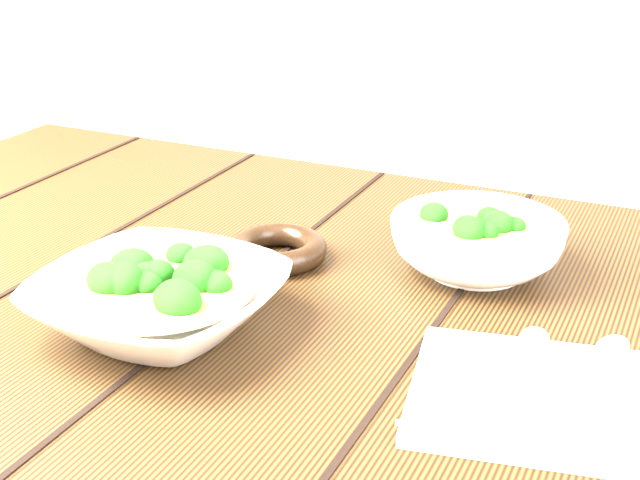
# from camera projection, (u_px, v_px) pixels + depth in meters

# --- Properties ---
(table) EXTENTS (1.20, 0.80, 0.75)m
(table) POSITION_uv_depth(u_px,v_px,m) (257.00, 399.00, 0.91)
(table) COLOR #311F0E
(table) RESTS_ON ground
(soup_bowl_front) EXTENTS (0.22, 0.22, 0.06)m
(soup_bowl_front) POSITION_uv_depth(u_px,v_px,m) (159.00, 300.00, 0.79)
(soup_bowl_front) COLOR silver
(soup_bowl_front) RESTS_ON table
(soup_bowl_back) EXTENTS (0.21, 0.21, 0.06)m
(soup_bowl_back) POSITION_uv_depth(u_px,v_px,m) (477.00, 244.00, 0.91)
(soup_bowl_back) COLOR silver
(soup_bowl_back) RESTS_ON table
(trivet) EXTENTS (0.14, 0.14, 0.03)m
(trivet) POSITION_uv_depth(u_px,v_px,m) (278.00, 249.00, 0.93)
(trivet) COLOR black
(trivet) RESTS_ON table
(napkin) EXTENTS (0.23, 0.20, 0.01)m
(napkin) POSITION_uv_depth(u_px,v_px,m) (544.00, 398.00, 0.69)
(napkin) COLOR beige
(napkin) RESTS_ON table
(spoon_left) EXTENTS (0.04, 0.17, 0.01)m
(spoon_left) POSITION_uv_depth(u_px,v_px,m) (530.00, 359.00, 0.73)
(spoon_left) COLOR #A6A393
(spoon_left) RESTS_ON napkin
(spoon_right) EXTENTS (0.04, 0.17, 0.01)m
(spoon_right) POSITION_uv_depth(u_px,v_px,m) (599.00, 364.00, 0.72)
(spoon_right) COLOR #A6A393
(spoon_right) RESTS_ON napkin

